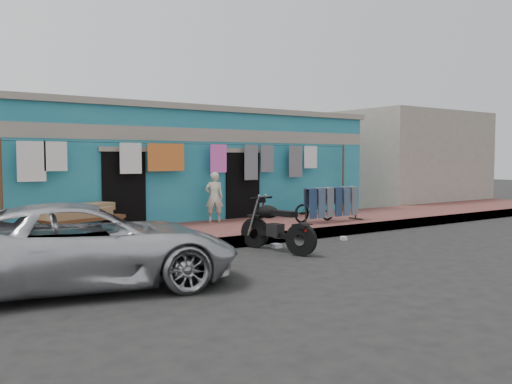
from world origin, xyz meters
name	(u,v)px	position (x,y,z in m)	size (l,w,h in m)	color
ground	(313,254)	(0.00, 0.00, 0.00)	(80.00, 80.00, 0.00)	black
sidewalk	(233,231)	(0.00, 3.00, 0.12)	(28.00, 3.00, 0.25)	brown
curb	(268,238)	(0.00, 1.55, 0.12)	(28.00, 0.10, 0.25)	gray
building	(161,166)	(0.00, 6.99, 1.69)	(12.20, 5.20, 3.36)	teal
neighbor_right	(399,159)	(11.00, 7.00, 1.90)	(6.00, 5.00, 3.80)	#9E9384
clothesline	(198,163)	(-0.25, 4.25, 1.81)	(10.06, 0.06, 2.10)	brown
car	(85,244)	(-4.68, -0.21, 0.66)	(2.11, 4.65, 1.31)	silver
seated_person	(214,197)	(0.11, 4.06, 0.91)	(0.48, 0.32, 1.32)	beige
bicycle	(315,204)	(2.32, 2.57, 0.72)	(0.51, 1.46, 0.94)	black
motorcycle	(277,225)	(-0.44, 0.63, 0.55)	(0.80, 1.77, 1.11)	black
charpoy	(83,219)	(-3.40, 3.88, 0.57)	(2.06, 1.46, 0.63)	brown
jeans_rack	(332,204)	(2.69, 2.32, 0.72)	(1.98, 0.46, 0.94)	black
litter_a	(303,242)	(0.69, 1.13, 0.05)	(0.20, 0.16, 0.09)	silver
litter_b	(344,238)	(1.82, 0.98, 0.04)	(0.16, 0.12, 0.08)	silver
litter_c	(276,246)	(-0.17, 1.01, 0.04)	(0.22, 0.18, 0.09)	silver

